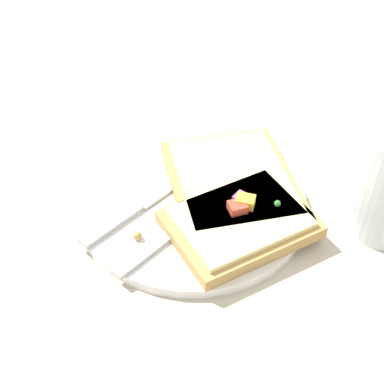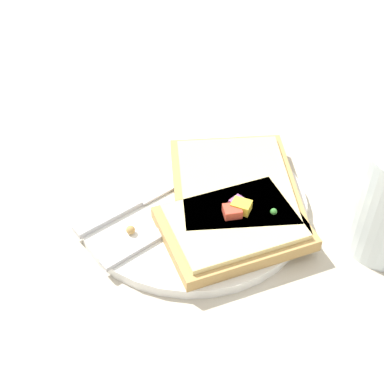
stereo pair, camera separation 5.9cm
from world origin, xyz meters
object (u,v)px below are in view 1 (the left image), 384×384
object	(u,v)px
plate	(192,202)
pizza_slice_main	(233,182)
pizza_slice_corner	(240,222)
knife	(145,201)
fork	(202,210)

from	to	relation	value
plate	pizza_slice_main	distance (m)	0.05
plate	pizza_slice_corner	distance (m)	0.07
knife	pizza_slice_corner	distance (m)	0.11
plate	fork	size ratio (longest dim) A/B	1.36
fork	pizza_slice_corner	distance (m)	0.05
plate	pizza_slice_corner	bearing A→B (deg)	-126.69
plate	knife	xyz separation A→B (m)	(-0.01, 0.05, 0.01)
knife	pizza_slice_main	distance (m)	0.10
plate	pizza_slice_main	bearing A→B (deg)	-64.07
knife	fork	bearing A→B (deg)	-58.52
plate	knife	world-z (taller)	knife
plate	knife	bearing A→B (deg)	103.88
fork	pizza_slice_main	world-z (taller)	pizza_slice_main
pizza_slice_main	pizza_slice_corner	bearing A→B (deg)	-8.74
knife	pizza_slice_main	size ratio (longest dim) A/B	0.87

